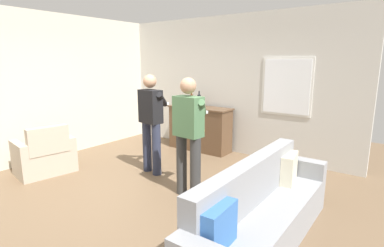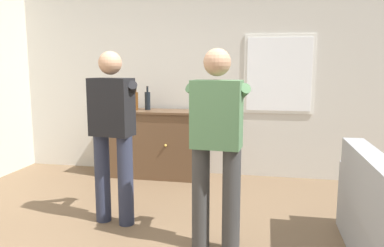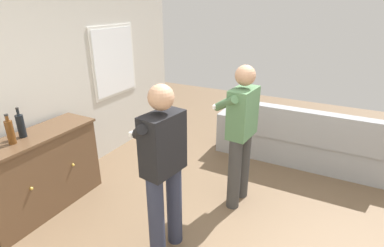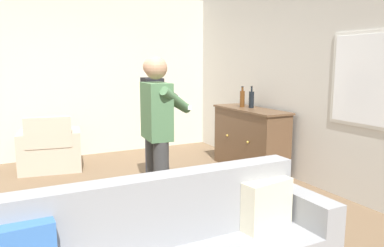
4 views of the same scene
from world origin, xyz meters
name	(u,v)px [view 2 (image 2 of 4)]	position (x,y,z in m)	size (l,w,h in m)	color
wall_back_with_window	(196,76)	(0.03, 2.66, 1.40)	(5.20, 0.15, 2.80)	beige
sideboard_cabinet	(151,143)	(-0.54, 2.30, 0.47)	(1.40, 0.49, 0.94)	brown
bottle_wine_green	(148,100)	(-0.60, 2.35, 1.07)	(0.08, 0.08, 0.33)	black
bottle_liquor_amber	(136,100)	(-0.76, 2.29, 1.07)	(0.07, 0.07, 0.32)	#593314
person_standing_left	(113,129)	(-0.42, 0.70, 0.94)	(0.55, 0.50, 1.68)	#282D42
person_standing_right	(217,141)	(0.64, 0.34, 0.94)	(0.56, 0.49, 1.68)	#383838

